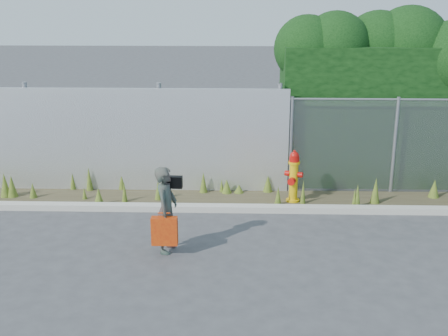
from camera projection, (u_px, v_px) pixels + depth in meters
ground at (240, 251)px, 9.18m from camera, size 80.00×80.00×0.00m
curb at (240, 208)px, 10.88m from camera, size 16.00×0.22×0.12m
weed_strip at (215, 192)px, 11.50m from camera, size 16.00×1.26×0.55m
corrugated_fence at (87, 140)px, 11.82m from camera, size 8.50×0.21×2.30m
chainlink_fence at (445, 146)px, 11.62m from camera, size 6.50×0.07×2.05m
hedge at (444, 87)px, 12.26m from camera, size 7.50×2.09×3.84m
fire_hydrant at (294, 177)px, 11.24m from camera, size 0.36×0.33×1.09m
woman at (166, 210)px, 9.01m from camera, size 0.42×0.57×1.43m
red_tote_bag at (165, 231)px, 8.89m from camera, size 0.41×0.15×0.54m
black_shoulder_bag at (174, 182)px, 9.03m from camera, size 0.26×0.11×0.19m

